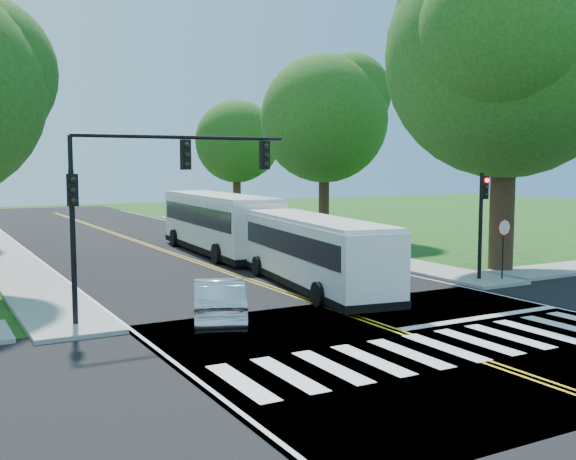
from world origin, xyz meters
TOP-DOWN VIEW (x-y plane):
  - ground at (0.00, 0.00)m, footprint 140.00×140.00m
  - road at (0.00, 18.00)m, footprint 14.00×96.00m
  - cross_road at (0.00, 0.00)m, footprint 60.00×12.00m
  - center_line at (0.00, 22.00)m, footprint 0.36×70.00m
  - edge_line_w at (-6.80, 22.00)m, footprint 0.12×70.00m
  - edge_line_e at (6.80, 22.00)m, footprint 0.12×70.00m
  - crosswalk at (0.00, -0.50)m, footprint 12.60×3.00m
  - stop_bar at (3.50, 1.60)m, footprint 6.60×0.40m
  - sidewalk_nw at (-8.30, 25.00)m, footprint 2.60×40.00m
  - sidewalk_ne at (8.30, 25.00)m, footprint 2.60×40.00m
  - tree_ne_big at (11.00, 8.00)m, footprint 10.80×10.80m
  - tree_east_mid at (11.50, 24.00)m, footprint 8.40×8.40m
  - tree_east_far at (12.50, 40.00)m, footprint 7.20×7.20m
  - signal_nw at (-5.86, 6.43)m, footprint 7.15×0.46m
  - signal_ne at (8.20, 6.44)m, footprint 0.30×0.46m
  - stop_sign at (9.00, 5.98)m, footprint 0.76×0.08m
  - bus_lead at (1.42, 8.62)m, footprint 3.95×11.10m
  - bus_follow at (2.26, 20.17)m, footprint 3.71×12.71m
  - hatchback at (-4.20, 4.97)m, footprint 2.95×4.55m
  - suv at (5.42, 12.88)m, footprint 2.43×4.47m
  - dark_sedan at (5.42, 19.09)m, footprint 2.21×4.40m

SIDE VIEW (x-z plane):
  - ground at x=0.00m, z-range 0.00..0.00m
  - road at x=0.00m, z-range 0.00..0.01m
  - cross_road at x=0.00m, z-range 0.00..0.01m
  - center_line at x=0.00m, z-range 0.01..0.02m
  - edge_line_w at x=-6.80m, z-range 0.01..0.02m
  - edge_line_e at x=6.80m, z-range 0.01..0.02m
  - crosswalk at x=0.00m, z-range 0.01..0.02m
  - stop_bar at x=3.50m, z-range 0.01..0.02m
  - sidewalk_nw at x=-8.30m, z-range 0.00..0.15m
  - sidewalk_ne at x=8.30m, z-range 0.00..0.15m
  - suv at x=5.42m, z-range 0.01..1.20m
  - dark_sedan at x=5.42m, z-range 0.01..1.24m
  - hatchback at x=-4.20m, z-range 0.01..1.43m
  - bus_lead at x=1.42m, z-range 0.09..2.90m
  - bus_follow at x=2.26m, z-range 0.10..3.35m
  - stop_sign at x=9.00m, z-range 0.77..3.30m
  - signal_ne at x=8.20m, z-range 0.76..5.16m
  - signal_nw at x=-5.86m, z-range 1.55..7.21m
  - tree_east_far at x=12.50m, z-range 1.69..12.03m
  - tree_east_mid at x=11.50m, z-range 1.89..13.82m
  - tree_ne_big at x=11.00m, z-range 2.17..17.08m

